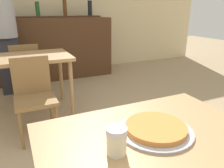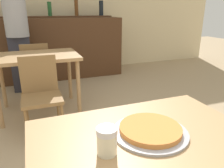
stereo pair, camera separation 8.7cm
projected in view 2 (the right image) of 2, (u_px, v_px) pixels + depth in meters
name	position (u px, v px, depth m)	size (l,w,h in m)	color
wall_back	(47.00, 3.00, 4.37)	(8.00, 0.05, 2.80)	beige
dining_table_near	(154.00, 162.00, 0.95)	(1.02, 0.86, 0.74)	#A87F51
dining_table_far	(36.00, 62.00, 2.71)	(1.02, 0.72, 0.76)	#A87F51
bar_counter	(54.00, 49.00, 4.20)	(2.60, 0.56, 1.14)	#4C2D19
bar_back_shelf	(52.00, 14.00, 4.12)	(2.39, 0.24, 0.33)	#4C2D19
chair_far_side_front	(41.00, 90.00, 2.30)	(0.40, 0.40, 0.83)	olive
chair_far_side_back	(36.00, 67.00, 3.24)	(0.40, 0.40, 0.83)	olive
pizza_tray	(150.00, 130.00, 1.01)	(0.35, 0.35, 0.04)	#A3A3A8
cheese_shaker	(107.00, 141.00, 0.86)	(0.08, 0.08, 0.11)	beige
person_standing	(17.00, 28.00, 3.34)	(0.34, 0.34, 1.85)	#2D2D38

